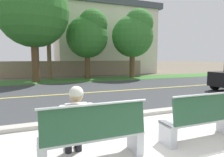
% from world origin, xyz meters
% --- Properties ---
extents(ground_plane, '(140.00, 140.00, 0.00)m').
position_xyz_m(ground_plane, '(0.00, 8.00, 0.00)').
color(ground_plane, '#665B4C').
extents(sidewalk_pavement, '(44.00, 3.60, 0.01)m').
position_xyz_m(sidewalk_pavement, '(0.00, 0.40, 0.01)').
color(sidewalk_pavement, beige).
rests_on(sidewalk_pavement, ground_plane).
extents(curb_edge, '(44.00, 0.30, 0.11)m').
position_xyz_m(curb_edge, '(0.00, 2.35, 0.06)').
color(curb_edge, '#ADA89E').
rests_on(curb_edge, ground_plane).
extents(street_asphalt, '(52.00, 8.00, 0.01)m').
position_xyz_m(street_asphalt, '(0.00, 6.50, 0.00)').
color(street_asphalt, '#383A3D').
rests_on(street_asphalt, ground_plane).
extents(road_centre_line, '(48.00, 0.14, 0.01)m').
position_xyz_m(road_centre_line, '(0.00, 6.50, 0.01)').
color(road_centre_line, '#E0CC4C').
rests_on(road_centre_line, ground_plane).
extents(far_verge_grass, '(48.00, 2.80, 0.02)m').
position_xyz_m(far_verge_grass, '(0.00, 12.01, 0.01)').
color(far_verge_grass, '#38702D').
rests_on(far_verge_grass, ground_plane).
extents(bench_left, '(1.70, 0.48, 1.01)m').
position_xyz_m(bench_left, '(-1.13, 0.39, 0.45)').
color(bench_left, silver).
rests_on(bench_left, ground_plane).
extents(bench_right, '(1.70, 0.48, 1.01)m').
position_xyz_m(bench_right, '(1.13, 0.39, 0.45)').
color(bench_right, silver).
rests_on(bench_right, ground_plane).
extents(seated_person_white, '(0.52, 0.68, 1.25)m').
position_xyz_m(seated_person_white, '(-1.38, 0.56, 0.68)').
color(seated_person_white, black).
rests_on(seated_person_white, ground_plane).
extents(shade_tree_far_left, '(4.77, 4.77, 7.87)m').
position_xyz_m(shade_tree_far_left, '(-1.91, 11.77, 5.12)').
color(shade_tree_far_left, brown).
rests_on(shade_tree_far_left, ground_plane).
extents(shade_tree_left, '(3.35, 3.35, 5.52)m').
position_xyz_m(shade_tree_left, '(1.98, 12.86, 3.58)').
color(shade_tree_left, brown).
rests_on(shade_tree_left, ground_plane).
extents(shade_tree_centre, '(3.47, 3.47, 5.73)m').
position_xyz_m(shade_tree_centre, '(5.71, 12.20, 3.72)').
color(shade_tree_centre, brown).
rests_on(shade_tree_centre, ground_plane).
extents(garden_wall, '(13.00, 0.36, 1.40)m').
position_xyz_m(garden_wall, '(1.56, 15.36, 0.70)').
color(garden_wall, gray).
rests_on(garden_wall, ground_plane).
extents(house_across_street, '(11.11, 6.91, 7.40)m').
position_xyz_m(house_across_street, '(5.09, 18.56, 3.74)').
color(house_across_street, beige).
rests_on(house_across_street, ground_plane).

